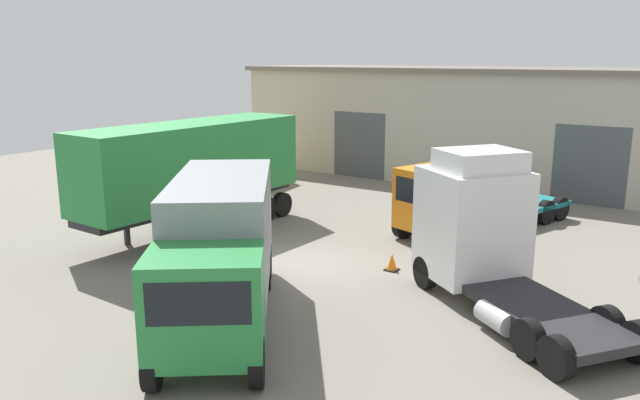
# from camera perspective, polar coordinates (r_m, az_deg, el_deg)

# --- Properties ---
(ground_plane) EXTENTS (60.00, 60.00, 0.00)m
(ground_plane) POSITION_cam_1_polar(r_m,az_deg,el_deg) (20.30, -1.78, -5.97)
(ground_plane) COLOR slate
(warehouse_building) EXTENTS (27.61, 7.98, 6.00)m
(warehouse_building) POSITION_cam_1_polar(r_m,az_deg,el_deg) (35.36, 15.17, 6.76)
(warehouse_building) COLOR #B7B2A3
(warehouse_building) RESTS_ON ground_plane
(tractor_unit_white) EXTENTS (6.83, 5.99, 4.12)m
(tractor_unit_white) POSITION_cam_1_polar(r_m,az_deg,el_deg) (17.72, 14.58, -2.72)
(tractor_unit_white) COLOR silver
(tractor_unit_white) RESTS_ON ground_plane
(container_trailer_green) EXTENTS (2.95, 9.49, 4.20)m
(container_trailer_green) POSITION_cam_1_polar(r_m,az_deg,el_deg) (23.88, -11.55, 3.23)
(container_trailer_green) COLOR #28843D
(container_trailer_green) RESTS_ON ground_plane
(flatbed_truck_orange) EXTENTS (4.83, 8.38, 2.69)m
(flatbed_truck_orange) POSITION_cam_1_polar(r_m,az_deg,el_deg) (23.65, 12.40, -0.29)
(flatbed_truck_orange) COLOR orange
(flatbed_truck_orange) RESTS_ON ground_plane
(box_truck_green) EXTENTS (6.47, 7.54, 3.56)m
(box_truck_green) POSITION_cam_1_polar(r_m,az_deg,el_deg) (15.90, -9.15, -4.02)
(box_truck_green) COLOR #28843D
(box_truck_green) RESTS_ON ground_plane
(delivery_van_yellow) EXTENTS (2.79, 6.06, 2.84)m
(delivery_van_yellow) POSITION_cam_1_polar(r_m,az_deg,el_deg) (32.52, -7.37, 3.96)
(delivery_van_yellow) COLOR yellow
(delivery_van_yellow) RESTS_ON ground_plane
(traffic_cone) EXTENTS (0.40, 0.40, 0.55)m
(traffic_cone) POSITION_cam_1_polar(r_m,az_deg,el_deg) (19.87, 6.60, -5.71)
(traffic_cone) COLOR black
(traffic_cone) RESTS_ON ground_plane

